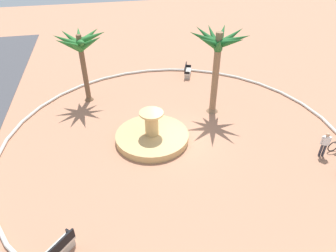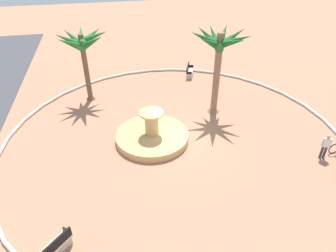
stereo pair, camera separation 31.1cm
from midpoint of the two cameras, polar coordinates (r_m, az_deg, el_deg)
ground_plane at (r=19.03m, az=0.81°, el=-2.45°), size 80.00×80.00×0.00m
plaza_curb at (r=18.97m, az=0.81°, el=-2.21°), size 21.16×21.16×0.20m
fountain at (r=18.82m, az=-3.49°, el=-1.87°), size 4.54×4.54×2.02m
palm_tree_near_fountain at (r=22.35m, az=-16.65°, el=14.28°), size 3.77×3.77×5.29m
palm_tree_by_curb at (r=20.04m, az=8.95°, el=14.20°), size 3.76×3.91×5.96m
bench_east at (r=13.97m, az=-20.75°, el=-21.18°), size 1.50×1.47×1.00m
bench_west at (r=27.02m, az=3.36°, el=10.13°), size 1.67×1.03×1.00m
person_cyclist_helmet at (r=19.28m, az=27.11°, el=-2.94°), size 0.31×0.50×1.62m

